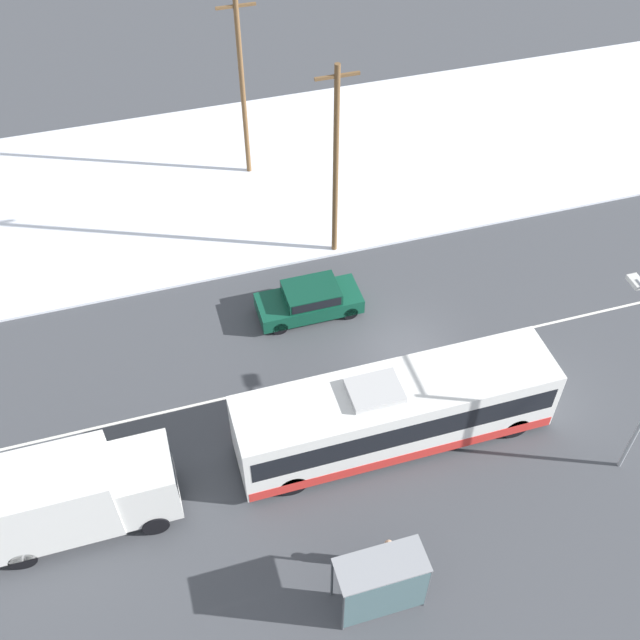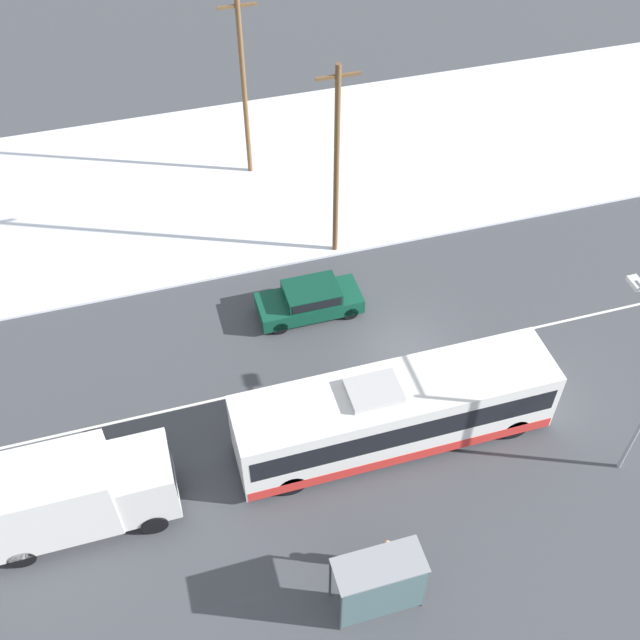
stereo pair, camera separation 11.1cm
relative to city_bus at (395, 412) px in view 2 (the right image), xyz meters
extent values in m
plane|color=#424449|center=(1.97, 3.52, -1.56)|extent=(120.00, 120.00, 0.00)
cube|color=silver|center=(1.97, 17.24, -1.50)|extent=(80.00, 14.21, 0.12)
cube|color=silver|center=(1.97, 3.52, -1.56)|extent=(60.00, 0.12, 0.00)
cube|color=white|center=(0.00, 0.00, 0.05)|extent=(11.37, 2.55, 2.68)
cube|color=black|center=(0.00, 0.00, 0.38)|extent=(10.92, 2.57, 1.02)
cube|color=red|center=(0.00, 0.00, -1.05)|extent=(11.26, 2.57, 0.48)
cube|color=#B2B2B2|center=(-0.85, 0.00, 1.52)|extent=(1.80, 1.40, 0.24)
cylinder|color=black|center=(4.29, -1.14, -1.06)|extent=(1.00, 0.28, 1.00)
cylinder|color=black|center=(4.29, 1.13, -1.06)|extent=(1.00, 0.28, 1.00)
cylinder|color=black|center=(-4.08, -1.14, -1.06)|extent=(1.00, 0.28, 1.00)
cylinder|color=black|center=(-4.08, 1.13, -1.06)|extent=(1.00, 0.28, 1.00)
cube|color=silver|center=(-12.06, -0.26, 0.30)|extent=(4.66, 2.30, 2.73)
cube|color=silver|center=(-8.78, -0.26, 0.00)|extent=(1.90, 2.18, 2.13)
cube|color=black|center=(-7.85, -0.26, 0.42)|extent=(0.06, 1.95, 0.94)
cylinder|color=black|center=(-8.78, -1.28, -1.11)|extent=(0.90, 0.26, 0.90)
cylinder|color=black|center=(-8.78, 0.76, -1.11)|extent=(0.90, 0.26, 0.90)
cylinder|color=black|center=(-12.99, -1.28, -1.11)|extent=(0.90, 0.26, 0.90)
cylinder|color=black|center=(-12.99, 0.76, -1.11)|extent=(0.90, 0.26, 0.90)
cube|color=#0F4733|center=(-1.18, 7.01, -1.00)|extent=(4.35, 1.80, 0.68)
cube|color=#0D3C2B|center=(-1.07, 7.01, -0.40)|extent=(2.26, 1.66, 0.52)
cube|color=black|center=(-1.07, 7.01, -0.39)|extent=(2.08, 1.69, 0.42)
cylinder|color=black|center=(-2.65, 6.22, -1.24)|extent=(0.64, 0.22, 0.64)
cylinder|color=black|center=(-2.65, 7.80, -1.24)|extent=(0.64, 0.22, 0.64)
cylinder|color=black|center=(0.39, 6.22, -1.24)|extent=(0.64, 0.22, 0.64)
cylinder|color=black|center=(0.39, 7.80, -1.24)|extent=(0.64, 0.22, 0.64)
cylinder|color=#23232D|center=(-2.03, -4.58, -1.19)|extent=(0.11, 0.11, 0.74)
cylinder|color=#23232D|center=(-1.81, -4.58, -1.19)|extent=(0.11, 0.11, 0.74)
cube|color=#19478C|center=(-1.92, -4.58, -0.52)|extent=(0.38, 0.21, 0.61)
sphere|color=tan|center=(-1.92, -4.58, -0.09)|extent=(0.26, 0.26, 0.26)
cylinder|color=#19478C|center=(-2.16, -4.58, -0.56)|extent=(0.10, 0.10, 0.58)
cylinder|color=#19478C|center=(-1.68, -4.58, -0.56)|extent=(0.10, 0.10, 0.58)
cube|color=gray|center=(-2.55, -5.55, 0.81)|extent=(2.71, 1.20, 0.06)
cube|color=slate|center=(-2.55, -6.13, -0.36)|extent=(2.60, 0.04, 2.16)
cylinder|color=#474C51|center=(-3.87, -4.99, -0.39)|extent=(0.08, 0.08, 2.34)
cylinder|color=#474C51|center=(-1.23, -4.99, -0.39)|extent=(0.08, 0.08, 2.34)
cylinder|color=#474C51|center=(-3.87, -6.11, -0.39)|extent=(0.08, 0.08, 2.34)
cylinder|color=#474C51|center=(-1.23, -6.11, -0.39)|extent=(0.08, 0.08, 2.34)
cube|color=silver|center=(7.34, -0.84, 5.11)|extent=(0.36, 0.60, 0.16)
cylinder|color=brown|center=(1.03, 10.51, 3.05)|extent=(0.24, 0.24, 9.22)
cube|color=brown|center=(1.03, 10.51, 7.16)|extent=(1.80, 0.12, 0.12)
cylinder|color=brown|center=(-1.37, 17.61, 3.03)|extent=(0.24, 0.24, 9.19)
cube|color=brown|center=(-1.37, 17.61, 7.12)|extent=(1.80, 0.12, 0.12)
camera|label=1|loc=(-7.01, -14.32, 21.31)|focal=42.00mm
camera|label=2|loc=(-6.90, -14.35, 21.31)|focal=42.00mm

